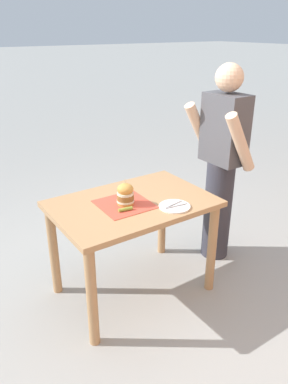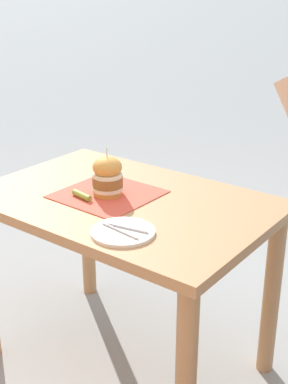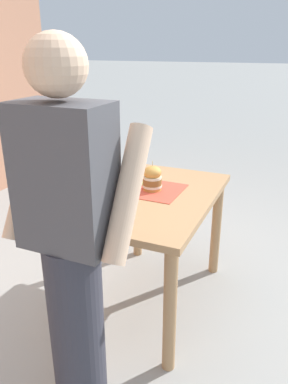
# 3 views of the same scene
# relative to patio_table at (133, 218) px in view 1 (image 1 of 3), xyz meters

# --- Properties ---
(ground_plane) EXTENTS (80.00, 80.00, 0.00)m
(ground_plane) POSITION_rel_patio_table_xyz_m (0.00, 0.00, -0.65)
(ground_plane) COLOR #9E9E99
(patio_table) EXTENTS (0.77, 1.15, 0.78)m
(patio_table) POSITION_rel_patio_table_xyz_m (0.00, 0.00, 0.00)
(patio_table) COLOR tan
(patio_table) RESTS_ON ground
(serving_paper) EXTENTS (0.37, 0.37, 0.00)m
(serving_paper) POSITION_rel_patio_table_xyz_m (0.01, -0.07, 0.14)
(serving_paper) COLOR #D64C38
(serving_paper) RESTS_ON patio_table
(sandwich) EXTENTS (0.12, 0.12, 0.19)m
(sandwich) POSITION_rel_patio_table_xyz_m (0.02, -0.07, 0.22)
(sandwich) COLOR gold
(sandwich) RESTS_ON serving_paper
(pickle_spear) EXTENTS (0.04, 0.10, 0.02)m
(pickle_spear) POSITION_rel_patio_table_xyz_m (0.11, -0.12, 0.15)
(pickle_spear) COLOR #8EA83D
(pickle_spear) RESTS_ON serving_paper
(side_plate_with_forks) EXTENTS (0.22, 0.22, 0.02)m
(side_plate_with_forks) POSITION_rel_patio_table_xyz_m (0.24, 0.19, 0.14)
(side_plate_with_forks) COLOR white
(side_plate_with_forks) RESTS_ON patio_table
(diner_across_table) EXTENTS (0.55, 0.35, 1.69)m
(diner_across_table) POSITION_rel_patio_table_xyz_m (-0.02, 0.90, 0.24)
(diner_across_table) COLOR #33333D
(diner_across_table) RESTS_ON ground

